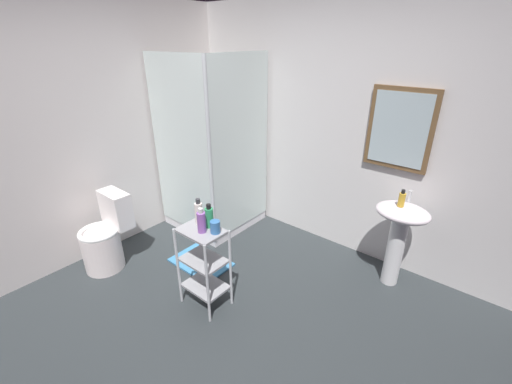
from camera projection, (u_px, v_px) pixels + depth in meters
name	position (u px, v px, depth m)	size (l,w,h in m)	color
ground_plane	(215.00, 337.00, 2.60)	(4.20, 4.20, 0.02)	#2D3335
wall_back	(341.00, 132.00, 3.36)	(4.20, 0.14, 2.50)	silver
wall_left	(71.00, 139.00, 3.14)	(0.10, 4.20, 2.50)	silver
shower_stall	(214.00, 191.00, 3.96)	(0.92, 0.92, 2.00)	white
pedestal_sink	(399.00, 229.00, 2.95)	(0.46, 0.37, 0.81)	white
sink_faucet	(410.00, 196.00, 2.92)	(0.03, 0.03, 0.10)	silver
toilet	(106.00, 238.00, 3.30)	(0.37, 0.49, 0.76)	white
storage_cart	(204.00, 261.00, 2.75)	(0.38, 0.28, 0.74)	silver
hand_soap_bottle	(402.00, 199.00, 2.82)	(0.05, 0.05, 0.15)	gold
conditioner_bottle_purple	(201.00, 222.00, 2.56)	(0.07, 0.07, 0.21)	#8C54AA
body_wash_bottle_green	(209.00, 217.00, 2.64)	(0.07, 0.07, 0.20)	#2E975A
lotion_bottle_white	(199.00, 213.00, 2.68)	(0.06, 0.06, 0.22)	white
rinse_cup	(215.00, 227.00, 2.57)	(0.08, 0.08, 0.10)	#3870B2
bath_mat	(201.00, 262.00, 3.44)	(0.60, 0.40, 0.02)	teal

